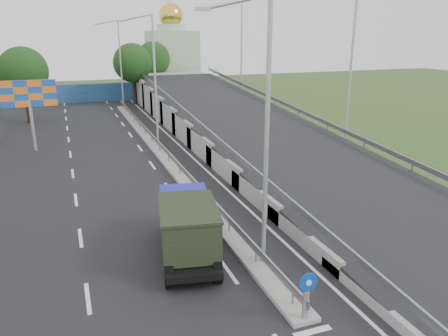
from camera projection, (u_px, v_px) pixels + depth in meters
name	position (u px, v px, depth m)	size (l,w,h in m)	color
road_surface	(128.00, 173.00, 29.07)	(26.00, 90.00, 0.04)	black
median	(160.00, 152.00, 33.60)	(1.00, 44.00, 0.20)	gray
overpass_ramp	(250.00, 124.00, 35.58)	(10.00, 50.00, 3.50)	gray
median_guardrail	(160.00, 144.00, 33.41)	(0.09, 44.00, 0.71)	gray
sign_bollard	(307.00, 296.00, 13.80)	(0.64, 0.23, 1.67)	black
lamp_post_near	(262.00, 124.00, 15.82)	(2.74, 0.18, 10.08)	#B2B5B7
lamp_post_mid	(152.00, 74.00, 33.71)	(2.74, 0.18, 10.08)	#B2B5B7
lamp_post_far	(119.00, 59.00, 51.60)	(2.74, 0.18, 10.08)	#B2B5B7
blue_wall	(83.00, 93.00, 57.00)	(30.00, 0.50, 2.40)	navy
church	(172.00, 56.00, 67.54)	(7.00, 7.00, 13.80)	#B2CCAD
billboard	(29.00, 98.00, 32.98)	(4.00, 0.24, 5.50)	#B2B5B7
tree_left_mid	(23.00, 71.00, 43.08)	(4.80, 4.80, 7.60)	black
tree_median_far	(133.00, 63.00, 54.20)	(4.80, 4.80, 7.60)	black
tree_ramp_far	(153.00, 59.00, 61.79)	(4.80, 4.80, 7.60)	black
dump_truck	(187.00, 225.00, 17.98)	(3.08, 5.99, 2.52)	black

